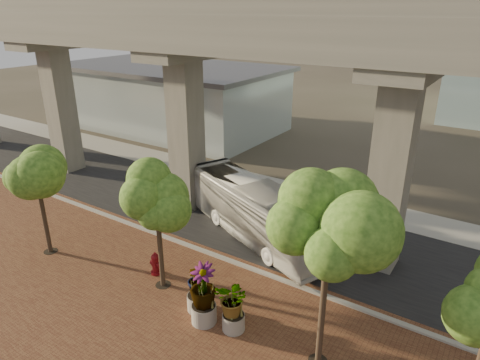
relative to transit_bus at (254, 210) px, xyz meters
The scene contains 16 objects.
ground 1.91m from the transit_bus, 60.76° to the right, with size 160.00×160.00×0.00m, color #353226.
brick_plaza 9.16m from the transit_bus, 86.38° to the right, with size 70.00×13.00×0.06m, color brown.
asphalt_road 1.88m from the transit_bus, 59.79° to the left, with size 90.00×8.00×0.04m, color black.
curb_strip 3.39m from the transit_bus, 79.30° to the right, with size 70.00×0.25×0.16m, color #9F9D94.
far_sidewalk 6.67m from the transit_bus, 84.97° to the left, with size 90.00×3.00×0.06m, color #9F9D94.
transit_viaduct 5.88m from the transit_bus, 59.79° to the left, with size 72.00×5.60×12.40m.
station_pavilion 24.59m from the transit_bus, 142.37° to the left, with size 23.00×13.00×6.30m.
transit_bus is the anchor object (origin of this frame).
fire_hydrant 6.12m from the transit_bus, 107.87° to the right, with size 0.56×0.51×1.12m.
planter_front 7.62m from the transit_bus, 64.36° to the right, with size 1.97×1.97×2.16m.
planter_right 7.44m from the transit_bus, 73.85° to the right, with size 2.46×2.46×2.63m.
planter_left 6.84m from the transit_bus, 78.12° to the right, with size 2.00×2.00×2.20m.
street_tree_far_west 11.02m from the transit_bus, 136.77° to the right, with size 3.39×3.39×5.75m.
street_tree_near_west 6.91m from the transit_bus, 98.87° to the right, with size 3.42×3.42×5.82m.
street_tree_near_east 10.15m from the transit_bus, 44.37° to the right, with size 3.84×3.84×7.11m.
streetlamp_west 12.06m from the transit_bus, 151.61° to the left, with size 0.45×1.31×9.02m.
Camera 1 is at (10.23, -16.78, 11.71)m, focal length 32.00 mm.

